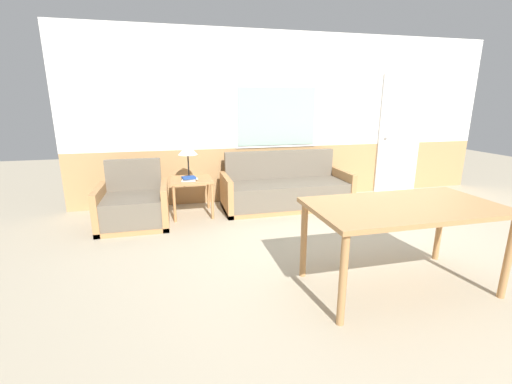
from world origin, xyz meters
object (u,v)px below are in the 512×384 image
(armchair, at_px, (134,207))
(couch, at_px, (286,191))
(dining_table, at_px, (404,213))
(side_table, at_px, (192,184))
(table_lamp, at_px, (188,151))

(armchair, bearing_deg, couch, -6.44)
(couch, bearing_deg, dining_table, -85.46)
(side_table, bearing_deg, table_lamp, 105.53)
(side_table, bearing_deg, couch, 1.52)
(armchair, distance_m, table_lamp, 1.08)
(side_table, distance_m, dining_table, 3.00)
(table_lamp, bearing_deg, side_table, -74.47)
(armchair, xyz_separation_m, side_table, (0.79, 0.23, 0.21))
(side_table, height_order, dining_table, dining_table)
(side_table, bearing_deg, dining_table, -56.36)
(couch, relative_size, side_table, 3.40)
(armchair, xyz_separation_m, table_lamp, (0.77, 0.34, 0.68))
(table_lamp, bearing_deg, armchair, -156.35)
(table_lamp, bearing_deg, couch, -2.44)
(side_table, relative_size, table_lamp, 1.21)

